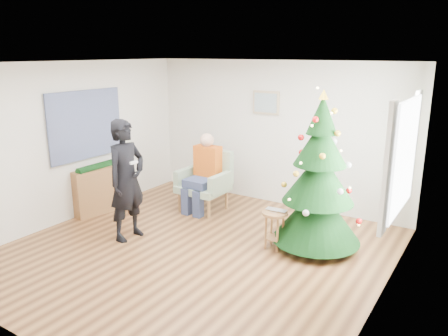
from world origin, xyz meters
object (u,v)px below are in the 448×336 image
Objects in this scene: console at (101,190)px; christmas_tree at (319,180)px; armchair at (205,188)px; stool at (274,230)px; standing_man at (127,180)px.

christmas_tree is at bearing 21.33° from console.
armchair is at bearing 48.11° from console.
stool is at bearing -23.67° from armchair.
console is (-1.47, -1.09, 0.01)m from armchair.
standing_man is at bearing -157.43° from stool.
stool is 0.53× the size of armchair.
christmas_tree is at bearing 35.59° from stool.
standing_man is at bearing -154.65° from christmas_tree.
armchair is (-1.76, 0.80, 0.11)m from stool.
stool is 3.24m from console.
standing_man is at bearing -12.79° from console.
christmas_tree reaches higher than armchair.
standing_man is (-2.02, -0.84, 0.62)m from stool.
armchair is at bearing -7.35° from standing_man.
standing_man reaches higher than console.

